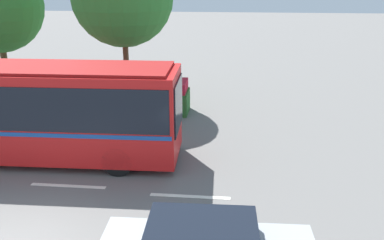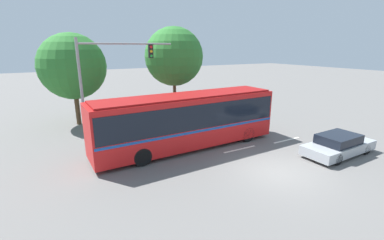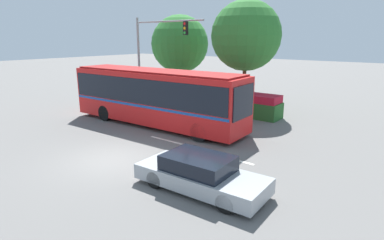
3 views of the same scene
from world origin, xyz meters
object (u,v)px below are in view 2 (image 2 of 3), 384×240
sedan_foreground (338,145)px  traffic_light_pole (105,73)px  city_bus (188,118)px  street_tree_left (73,67)px  street_tree_centre (174,57)px

sedan_foreground → traffic_light_pole: bearing=138.5°
city_bus → street_tree_left: 10.79m
street_tree_left → sedan_foreground: bearing=-48.7°
sedan_foreground → street_tree_centre: street_tree_centre is taller
traffic_light_pole → street_tree_centre: 6.95m
traffic_light_pole → city_bus: bearing=-45.2°
street_tree_centre → sedan_foreground: bearing=-68.3°
city_bus → sedan_foreground: (7.18, -5.33, -1.33)m
street_tree_left → street_tree_centre: bearing=-15.5°
city_bus → sedan_foreground: city_bus is taller
street_tree_centre → street_tree_left: bearing=164.5°
street_tree_left → street_tree_centre: size_ratio=0.93×
sedan_foreground → street_tree_left: size_ratio=0.66×
sedan_foreground → street_tree_centre: 13.90m
traffic_light_pole → street_tree_centre: bearing=24.5°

